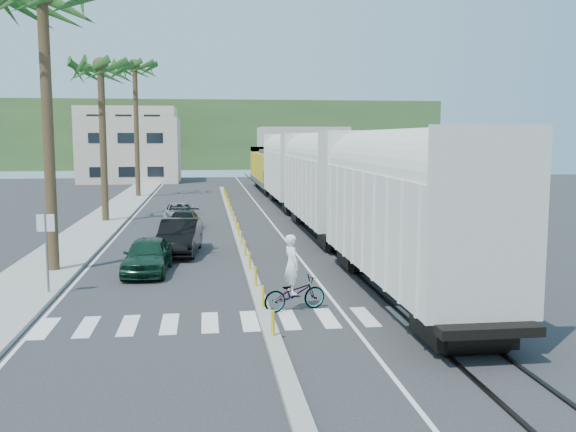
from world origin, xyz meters
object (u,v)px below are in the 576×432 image
object	(u,v)px
street_sign	(46,241)
cyclist	(294,287)
car_lead	(147,255)
car_second	(180,237)

from	to	relation	value
street_sign	cyclist	bearing A→B (deg)	-19.51
street_sign	car_lead	world-z (taller)	street_sign
car_lead	cyclist	xyz separation A→B (m)	(5.18, -6.43, 0.04)
cyclist	car_lead	bearing A→B (deg)	22.54
street_sign	car_second	world-z (taller)	street_sign
street_sign	cyclist	xyz separation A→B (m)	(8.31, -2.94, -1.19)
car_lead	cyclist	bearing A→B (deg)	-47.92
cyclist	street_sign	bearing A→B (deg)	54.17
street_sign	cyclist	distance (m)	8.89
cyclist	car_second	bearing A→B (deg)	4.28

